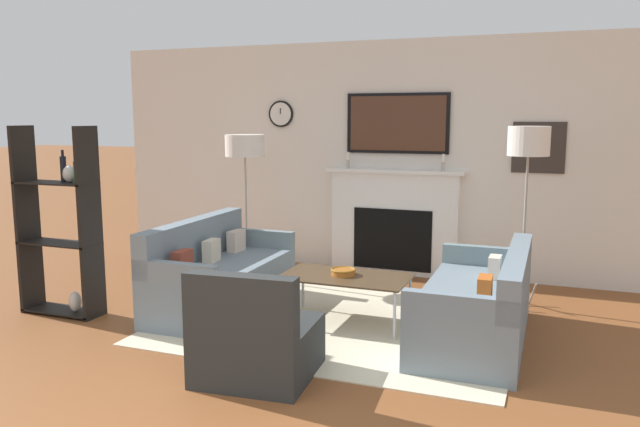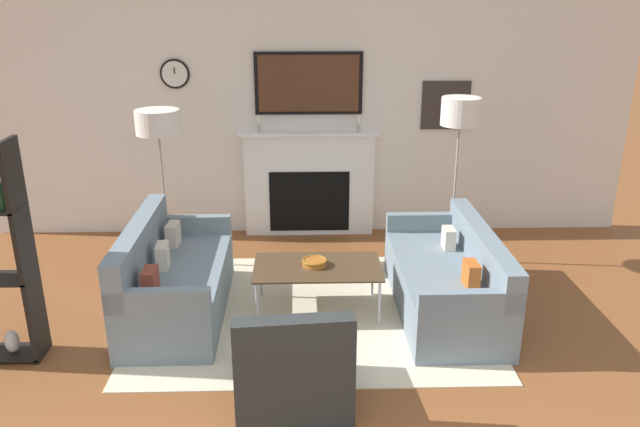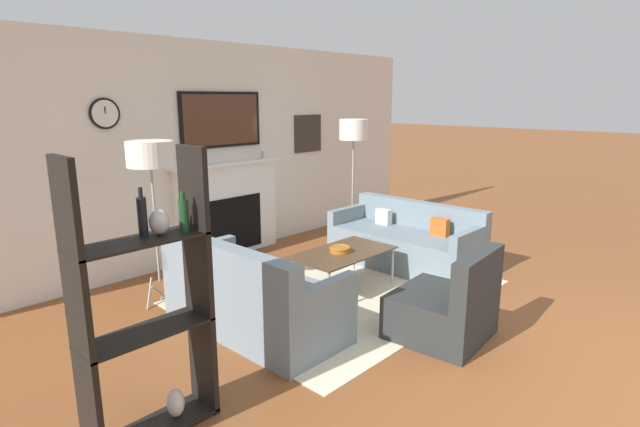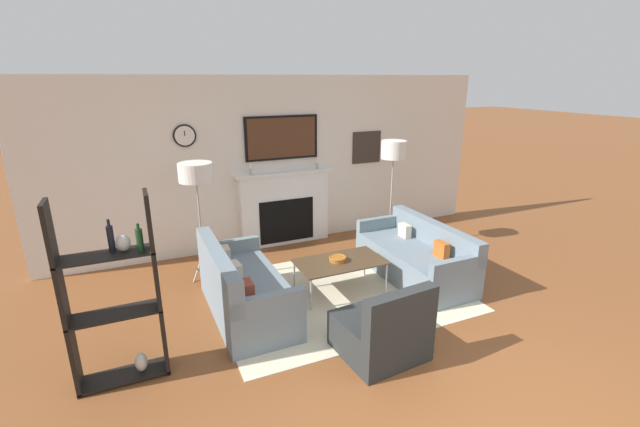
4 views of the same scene
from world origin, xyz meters
TOP-DOWN VIEW (x-y plane):
  - fireplace_wall at (0.00, 5.08)m, footprint 7.37×0.28m
  - area_rug at (0.00, 3.03)m, footprint 3.05×2.35m
  - couch_left at (-1.22, 3.03)m, footprint 0.81×1.72m
  - couch_right at (1.21, 3.03)m, footprint 0.81×1.82m
  - armchair at (-0.16, 1.71)m, footprint 0.84×0.81m
  - coffee_table at (0.05, 3.06)m, footprint 1.12×0.63m
  - decorative_bowl at (0.02, 3.08)m, footprint 0.22×0.22m
  - floor_lamp_left at (-1.49, 4.12)m, footprint 0.43×0.43m
  - floor_lamp_right at (1.49, 4.12)m, footprint 0.39×0.39m
  - shelf_unit at (-2.50, 2.38)m, footprint 0.78×0.28m

SIDE VIEW (x-z plane):
  - area_rug at x=0.00m, z-range 0.00..0.01m
  - armchair at x=-0.16m, z-range -0.14..0.67m
  - couch_right at x=1.21m, z-range -0.10..0.66m
  - couch_left at x=-1.22m, z-range -0.12..0.73m
  - coffee_table at x=0.05m, z-range 0.19..0.63m
  - decorative_bowl at x=0.02m, z-range 0.44..0.50m
  - shelf_unit at x=-2.50m, z-range -0.05..1.70m
  - fireplace_wall at x=0.00m, z-range -0.12..2.58m
  - floor_lamp_left at x=-1.49m, z-range 0.67..2.31m
  - floor_lamp_right at x=1.49m, z-range 0.70..2.45m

